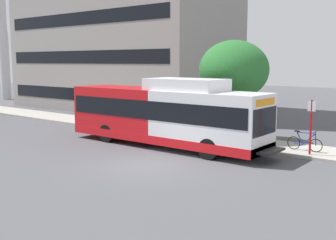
{
  "coord_description": "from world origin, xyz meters",
  "views": [
    {
      "loc": [
        -13.22,
        -11.65,
        4.51
      ],
      "look_at": [
        2.9,
        1.08,
        1.6
      ],
      "focal_mm": 44.3,
      "sensor_mm": 36.0,
      "label": 1
    }
  ],
  "objects_px": {
    "bicycle_parked": "(305,142)",
    "street_tree_near_stop": "(234,70)",
    "transit_bus": "(165,115)",
    "bus_stop_sign_pole": "(311,123)"
  },
  "relations": [
    {
      "from": "transit_bus",
      "to": "bus_stop_sign_pole",
      "type": "relative_size",
      "value": 4.71
    },
    {
      "from": "transit_bus",
      "to": "bicycle_parked",
      "type": "xyz_separation_m",
      "value": [
        2.87,
        -6.53,
        -1.14
      ]
    },
    {
      "from": "bicycle_parked",
      "to": "street_tree_near_stop",
      "type": "bearing_deg",
      "value": 77.6
    },
    {
      "from": "transit_bus",
      "to": "street_tree_near_stop",
      "type": "relative_size",
      "value": 2.2
    },
    {
      "from": "bus_stop_sign_pole",
      "to": "bicycle_parked",
      "type": "height_order",
      "value": "bus_stop_sign_pole"
    },
    {
      "from": "bus_stop_sign_pole",
      "to": "bicycle_parked",
      "type": "xyz_separation_m",
      "value": [
        0.66,
        0.49,
        -1.09
      ]
    },
    {
      "from": "transit_bus",
      "to": "street_tree_near_stop",
      "type": "height_order",
      "value": "street_tree_near_stop"
    },
    {
      "from": "transit_bus",
      "to": "bus_stop_sign_pole",
      "type": "bearing_deg",
      "value": -72.52
    },
    {
      "from": "transit_bus",
      "to": "street_tree_near_stop",
      "type": "bearing_deg",
      "value": -26.29
    },
    {
      "from": "street_tree_near_stop",
      "to": "transit_bus",
      "type": "bearing_deg",
      "value": 153.71
    }
  ]
}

